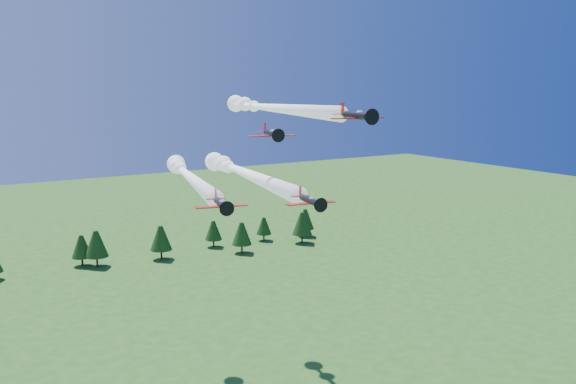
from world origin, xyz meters
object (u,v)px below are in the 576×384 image
plane_left (188,175)px  plane_right (272,108)px  plane_slot (271,134)px  plane_lead (243,172)px

plane_left → plane_right: 21.50m
plane_left → plane_slot: (5.00, -21.03, 8.71)m
plane_left → plane_right: (18.04, 0.71, 11.69)m
plane_slot → plane_right: bearing=73.4°
plane_slot → plane_left: bearing=117.7°
plane_lead → plane_slot: size_ratio=6.28×
plane_left → plane_slot: plane_slot is taller
plane_lead → plane_left: 11.50m
plane_lead → plane_slot: bearing=-84.9°
plane_left → plane_lead: bearing=-43.3°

